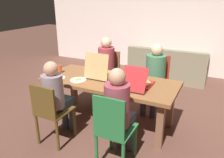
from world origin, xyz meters
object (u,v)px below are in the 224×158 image
Objects in this scene: dining_table at (109,86)px; chair_3 at (109,73)px; chair_2 at (113,129)px; plate_1 at (78,80)px; person_2 at (119,109)px; chair_0 at (50,111)px; pizza_box_1 at (139,83)px; drinking_glass_1 at (60,69)px; chair_1 at (156,80)px; pizza_box_0 at (102,73)px; plate_0 at (59,78)px; person_3 at (105,65)px; drinking_glass_0 at (122,76)px; couch at (168,67)px; person_1 at (155,73)px; person_0 at (57,95)px.

dining_table is 0.98m from chair_3.
chair_2 is at bearing -61.57° from chair_3.
person_2 is at bearing -29.79° from plate_1.
chair_0 is at bearing -90.00° from chair_3.
dining_table is at bearing 178.14° from pizza_box_1.
chair_3 is 1.32m from pizza_box_1.
chair_1 is at bearing 33.64° from drinking_glass_1.
chair_3 reaches higher than drinking_glass_1.
pizza_box_0 is 2.21× the size of plate_0.
chair_0 is at bearing -138.09° from pizza_box_1.
chair_2 is 1.90m from person_3.
pizza_box_1 is at bearing 11.93° from plate_0.
person_2 reaches higher than pizza_box_1.
person_2 reaches higher than chair_1.
drinking_glass_1 is (-0.15, 0.22, 0.06)m from plate_0.
chair_1 is 1.72m from drinking_glass_1.
drinking_glass_0 is (0.60, 0.34, 0.04)m from plate_1.
dining_table is at bearing -119.98° from chair_1.
dining_table is 2.33× the size of chair_0.
pizza_box_0 is (-0.69, 0.86, 0.07)m from person_2.
chair_0 reaches higher than couch.
pizza_box_1 reaches higher than plate_0.
chair_0 is 0.69m from plate_1.
dining_table is at bearing 119.36° from chair_2.
person_2 is 4.89× the size of plate_1.
person_3 reaches higher than drinking_glass_1.
chair_1 reaches higher than drinking_glass_1.
chair_2 reaches higher than plate_1.
person_3 is 1.20m from pizza_box_1.
person_3 is (-0.96, 1.47, 0.01)m from person_2.
dining_table is at bearing 20.37° from plate_0.
dining_table is at bearing -98.11° from couch.
person_3 is 0.86m from drinking_glass_0.
person_3 reaches higher than couch.
chair_1 is 1.00m from person_3.
couch is (0.81, 1.65, -0.24)m from chair_3.
pizza_box_0 reaches higher than chair_2.
chair_3 is (-0.96, -0.02, -0.01)m from chair_1.
person_1 is 0.97× the size of person_2.
person_1 is 0.96× the size of person_3.
pizza_box_1 is (-0.01, 0.89, 0.26)m from chair_2.
chair_3 is (-0.96, 1.62, -0.20)m from person_2.
chair_2 reaches higher than drinking_glass_1.
chair_1 is 4.47× the size of plate_0.
person_0 is at bearing -126.80° from drinking_glass_0.
pizza_box_0 is 0.41m from plate_1.
person_0 is 2.46× the size of pizza_box_0.
chair_0 is at bearing -62.30° from plate_0.
person_2 is at bearing -55.90° from dining_table.
dining_table is 1.70× the size of person_2.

